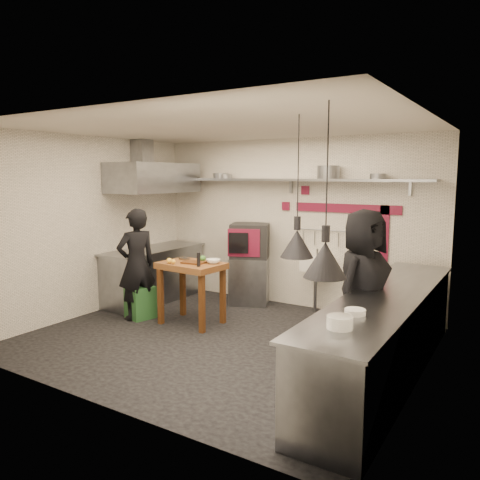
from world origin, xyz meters
The scene contains 47 objects.
floor centered at (0.00, 0.00, 0.00)m, with size 5.00×5.00×0.00m, color black.
ceiling centered at (0.00, 0.00, 2.80)m, with size 5.00×5.00×0.00m, color silver.
wall_back centered at (0.00, 2.10, 1.40)m, with size 5.00×0.04×2.80m, color white.
wall_front centered at (0.00, -2.10, 1.40)m, with size 5.00×0.04×2.80m, color white.
wall_left centered at (-2.50, 0.00, 1.40)m, with size 0.04×4.20×2.80m, color white.
wall_right centered at (2.50, 0.00, 1.40)m, with size 0.04×4.20×2.80m, color white.
red_band_horiz centered at (0.95, 2.08, 1.68)m, with size 1.70×0.02×0.14m, color maroon.
red_band_vert centered at (1.55, 2.08, 1.20)m, with size 0.14×0.02×1.10m, color maroon.
red_tile_a centered at (0.25, 2.08, 1.95)m, with size 0.14×0.02×0.14m, color maroon.
red_tile_b centered at (-0.10, 2.08, 1.68)m, with size 0.14×0.02×0.14m, color maroon.
back_shelf centered at (0.00, 1.92, 2.12)m, with size 4.60×0.34×0.04m, color slate.
shelf_bracket_left centered at (-1.90, 2.07, 2.02)m, with size 0.04×0.06×0.24m, color slate.
shelf_bracket_mid centered at (0.00, 2.07, 2.02)m, with size 0.04×0.06×0.24m, color slate.
shelf_bracket_right centered at (1.90, 2.07, 2.02)m, with size 0.04×0.06×0.24m, color slate.
pan_far_left centered at (-1.30, 1.92, 2.19)m, with size 0.27×0.27×0.09m, color slate.
pan_mid_left centered at (-1.21, 1.92, 2.18)m, with size 0.24×0.24×0.07m, color slate.
stock_pot centered at (0.70, 1.92, 2.24)m, with size 0.34×0.34×0.20m, color slate.
pan_right centered at (1.47, 1.92, 2.18)m, with size 0.24×0.24×0.08m, color slate.
oven_stand centered at (-0.63, 1.78, 0.40)m, with size 0.65×0.59×0.80m, color slate.
combi_oven centered at (-0.63, 1.81, 1.09)m, with size 0.63×0.59×0.58m, color black.
oven_door centered at (-0.58, 1.51, 1.09)m, with size 0.54×0.03×0.46m, color maroon.
oven_glass centered at (-0.64, 1.44, 1.09)m, with size 0.32×0.01×0.34m, color black.
hand_sink centered at (0.55, 1.92, 0.78)m, with size 0.46×0.34×0.22m, color white.
sink_tap centered at (0.55, 1.92, 0.96)m, with size 0.03×0.03×0.14m, color slate.
sink_drain centered at (0.55, 1.88, 0.34)m, with size 0.06×0.06×0.66m, color slate.
utensil_rail centered at (0.55, 2.06, 1.32)m, with size 0.02×0.02×0.90m, color slate.
counter_right centered at (2.15, 0.00, 0.45)m, with size 0.70×3.80×0.90m, color slate.
counter_right_top centered at (2.15, 0.00, 0.92)m, with size 0.76×3.90×0.03m, color slate.
plate_stack centered at (2.12, -1.38, 0.99)m, with size 0.21×0.21×0.11m, color white.
small_bowl_right centered at (2.10, -0.91, 0.96)m, with size 0.19×0.19×0.05m, color white.
counter_left centered at (-2.15, 1.05, 0.45)m, with size 0.70×1.90×0.90m, color slate.
counter_left_top centered at (-2.15, 1.05, 0.92)m, with size 0.76×2.00×0.03m, color slate.
extractor_hood centered at (-2.10, 1.05, 2.15)m, with size 0.78×1.60×0.50m, color slate.
hood_duct centered at (-2.35, 1.05, 2.55)m, with size 0.28×0.28×0.50m, color slate.
green_bin centered at (-1.63, 0.16, 0.25)m, with size 0.37×0.37×0.50m, color #275C2B.
prep_table centered at (-0.78, 0.36, 0.46)m, with size 0.92×0.64×0.92m, color brown, non-canonical shape.
cutting_board centered at (-0.72, 0.35, 0.93)m, with size 0.32×0.22×0.03m, color #512B12.
pepper_mill centered at (-0.51, 0.18, 1.02)m, with size 0.05×0.05×0.20m, color black.
lemon_a centered at (-1.02, 0.15, 0.96)m, with size 0.08×0.08×0.08m, color gold.
lemon_b centered at (-0.93, 0.14, 0.96)m, with size 0.07×0.07×0.07m, color gold.
veg_ball centered at (-0.68, 0.51, 0.97)m, with size 0.09×0.09×0.09m, color #407D2F.
steel_tray centered at (-1.03, 0.50, 0.94)m, with size 0.16×0.11×0.03m, color slate.
bowl centered at (-0.47, 0.49, 0.95)m, with size 0.20×0.20×0.06m, color white.
heat_lamp_near centered at (1.36, -0.60, 2.07)m, with size 0.35×0.35×1.45m, color black, non-canonical shape.
heat_lamp_far centered at (1.94, -1.28, 2.06)m, with size 0.37×0.37×1.47m, color black, non-canonical shape.
chef_left centered at (-1.63, 0.11, 0.85)m, with size 0.62×0.41×1.70m, color black.
chef_right centered at (1.83, 0.18, 0.91)m, with size 0.89×0.58×1.82m, color black.
Camera 1 is at (3.39, -4.99, 2.19)m, focal length 35.00 mm.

